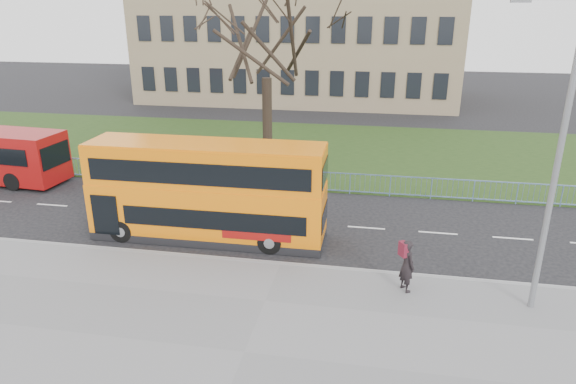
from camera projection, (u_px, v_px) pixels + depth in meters
name	position (u px, v px, depth m)	size (l,w,h in m)	color
ground	(288.00, 248.00, 20.37)	(120.00, 120.00, 0.00)	black
pavement	(244.00, 354.00, 14.11)	(80.00, 10.50, 0.12)	slate
kerb	(280.00, 265.00, 18.91)	(80.00, 0.20, 0.14)	gray
grass_verge	(327.00, 151.00, 33.56)	(80.00, 15.40, 0.08)	#1E3513
guard_railing	(311.00, 181.00, 26.27)	(40.00, 0.12, 1.10)	#6788B7
bare_tree	(266.00, 59.00, 27.94)	(8.63, 8.63, 12.34)	black
civic_building	(301.00, 26.00, 51.10)	(30.00, 15.00, 14.00)	#877355
yellow_bus	(207.00, 189.00, 20.55)	(9.48, 2.33, 3.97)	orange
pedestrian	(407.00, 266.00, 16.84)	(0.66, 0.43, 1.82)	black
street_lamp	(555.00, 152.00, 14.50)	(1.95, 0.41, 9.20)	gray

